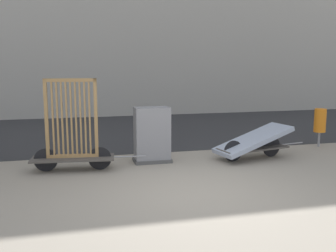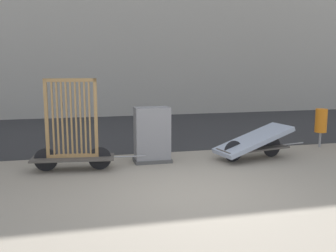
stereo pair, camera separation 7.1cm
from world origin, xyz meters
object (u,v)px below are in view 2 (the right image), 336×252
(trash_bin, at_px, (321,121))
(utility_cabinet, at_px, (152,137))
(bike_cart_with_bedframe, at_px, (73,140))
(bike_cart_with_mattress, at_px, (254,142))

(trash_bin, bearing_deg, utility_cabinet, -173.79)
(utility_cabinet, distance_m, trash_bin, 4.86)
(bike_cart_with_bedframe, height_order, trash_bin, bike_cart_with_bedframe)
(bike_cart_with_mattress, relative_size, utility_cabinet, 1.96)
(utility_cabinet, xyz_separation_m, trash_bin, (4.83, 0.53, 0.12))
(bike_cart_with_bedframe, height_order, utility_cabinet, bike_cart_with_bedframe)
(bike_cart_with_mattress, xyz_separation_m, utility_cabinet, (-2.42, 0.32, 0.18))
(bike_cart_with_bedframe, xyz_separation_m, bike_cart_with_mattress, (4.23, 0.00, -0.25))
(bike_cart_with_bedframe, bearing_deg, bike_cart_with_mattress, 6.64)
(bike_cart_with_mattress, bearing_deg, trash_bin, 7.80)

